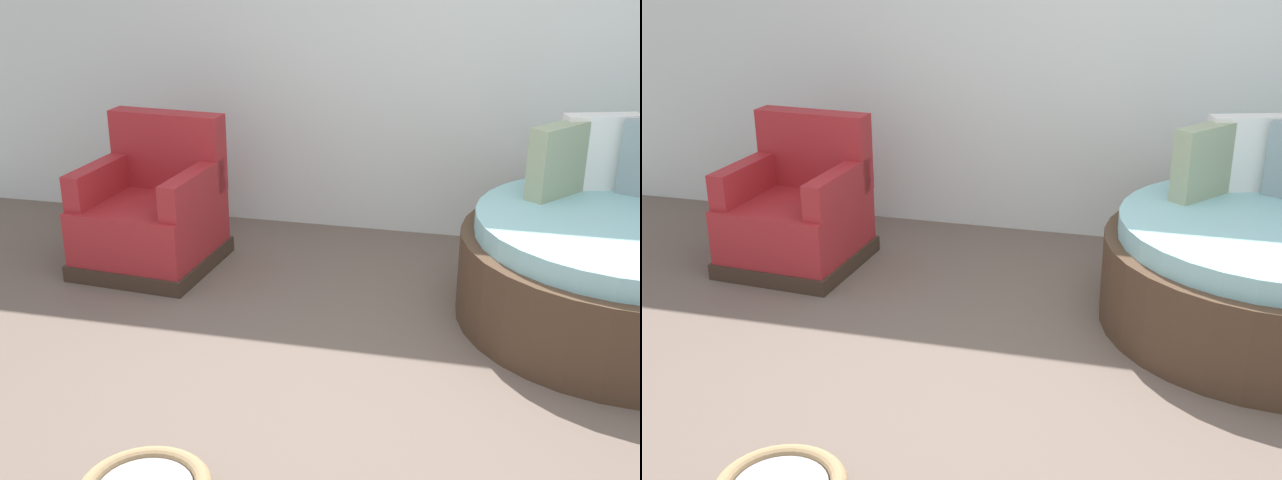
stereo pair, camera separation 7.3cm
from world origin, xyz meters
TOP-DOWN VIEW (x-y plane):
  - ground_plane at (0.00, 0.00)m, footprint 8.00×8.00m
  - back_wall at (0.00, 2.34)m, footprint 8.00×0.12m
  - round_daybed at (1.10, 1.18)m, footprint 1.81×1.81m
  - red_armchair at (-1.76, 1.35)m, footprint 0.86×0.86m

SIDE VIEW (x-z plane):
  - ground_plane at x=0.00m, z-range -0.02..0.00m
  - round_daybed at x=1.10m, z-range -0.20..0.84m
  - red_armchair at x=-1.76m, z-range -0.14..0.80m
  - back_wall at x=0.00m, z-range 0.00..3.08m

